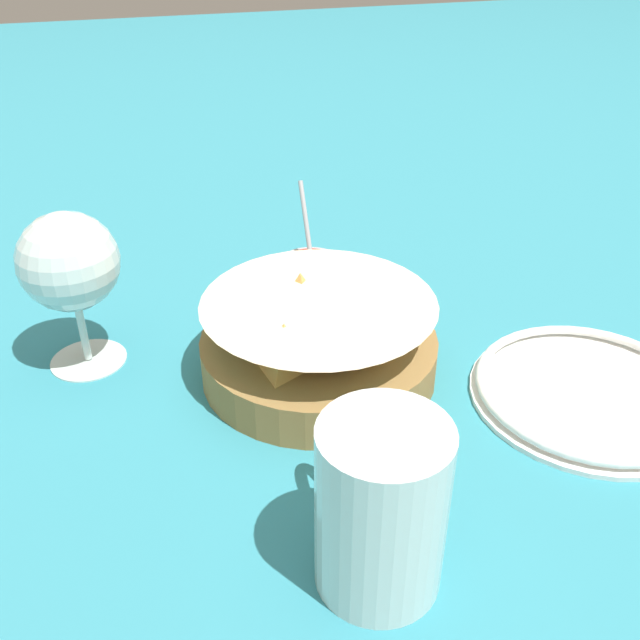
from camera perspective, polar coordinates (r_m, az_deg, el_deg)
ground_plane at (r=0.65m, az=2.13°, el=-3.80°), size 4.00×4.00×0.00m
food_basket at (r=0.62m, az=-0.01°, el=-1.95°), size 0.21×0.21×0.08m
sauce_cup at (r=0.77m, az=-0.76°, el=3.95°), size 0.07×0.06×0.11m
wine_glass at (r=0.64m, az=-19.42°, el=4.08°), size 0.09×0.09×0.14m
beer_mug at (r=0.44m, az=4.77°, el=-14.98°), size 0.12×0.08×0.12m
side_plate at (r=0.65m, az=20.74°, el=-5.37°), size 0.20×0.20×0.01m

